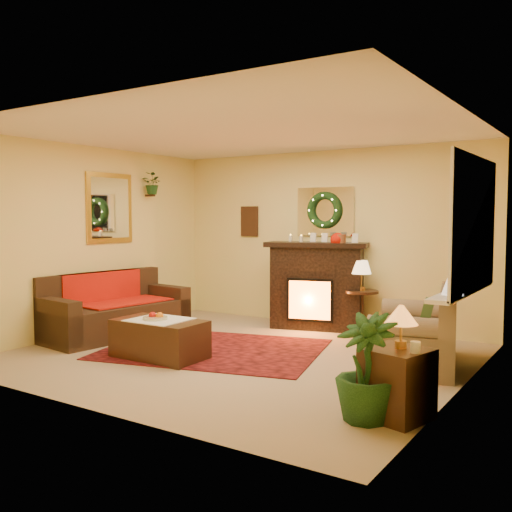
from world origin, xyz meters
The scene contains 31 objects.
floor centered at (0.00, 0.00, 0.00)m, with size 5.00×5.00×0.00m, color beige.
ceiling centered at (0.00, 0.00, 2.60)m, with size 5.00×5.00×0.00m, color white.
wall_back centered at (0.00, 2.25, 1.30)m, with size 5.00×5.00×0.00m, color #EFD88C.
wall_front centered at (0.00, -2.25, 1.30)m, with size 5.00×5.00×0.00m, color #EFD88C.
wall_left centered at (-2.50, 0.00, 1.30)m, with size 4.50×4.50×0.00m, color #EFD88C.
wall_right centered at (2.50, 0.00, 1.30)m, with size 4.50×4.50×0.00m, color #EFD88C.
area_rug centered at (-0.43, 0.05, 0.01)m, with size 2.57×1.93×0.01m, color #521709.
sofa centered at (-2.04, -0.03, 0.43)m, with size 0.88×1.99×0.86m, color #402D18.
red_throw centered at (-2.07, 0.10, 0.46)m, with size 0.78×1.26×0.02m, color red.
fireplace centered at (0.04, 1.91, 0.55)m, with size 1.30×0.41×1.19m, color black.
poinsettia centered at (0.37, 1.88, 1.30)m, with size 0.20×0.20×0.20m, color red.
mantel_candle_a centered at (-0.41, 1.92, 1.26)m, with size 0.06×0.06×0.18m, color #F7ECC9.
mantel_candle_b centered at (-0.21, 1.88, 1.26)m, with size 0.06×0.06×0.17m, color white.
mantel_mirror centered at (0.00, 2.23, 1.70)m, with size 0.92×0.02×0.72m, color white.
wreath centered at (0.00, 2.19, 1.72)m, with size 0.55×0.55×0.11m, color #194719.
wall_art centered at (-1.35, 2.23, 1.55)m, with size 0.32×0.03×0.48m, color #381E11.
gold_mirror centered at (-2.48, 0.30, 1.75)m, with size 0.03×0.84×1.00m, color gold.
hanging_plant centered at (-2.34, 1.05, 1.97)m, with size 0.33×0.28×0.36m, color #194719.
loveseat centered at (1.85, 0.72, 0.42)m, with size 0.85×1.47×0.85m, color tan.
window_frame centered at (2.48, 0.55, 1.55)m, with size 0.03×1.86×1.36m, color white.
window_glass centered at (2.47, 0.55, 1.55)m, with size 0.02×1.70×1.22m, color black.
window_sill centered at (2.38, 0.55, 0.87)m, with size 0.22×1.86×0.04m, color white.
mini_tree centered at (2.40, 0.07, 1.04)m, with size 0.21×0.21×0.31m, color white.
sill_plant centered at (2.37, 1.26, 1.08)m, with size 0.29×0.24×0.53m, color black.
side_table_round centered at (0.71, 1.96, 0.33)m, with size 0.46×0.46×0.60m, color #44231B.
lamp_cream centered at (0.71, 1.94, 0.88)m, with size 0.28×0.28×0.42m, color #E3BE7D.
end_table_square centered at (2.26, -1.03, 0.27)m, with size 0.47×0.47×0.57m, color #4A291C.
lamp_tiffany centered at (2.27, -1.00, 0.74)m, with size 0.27×0.27×0.39m, color orange.
coffee_table centered at (-0.69, -0.62, 0.21)m, with size 1.06×0.58×0.44m, color black.
fruit_bowl centered at (-0.73, -0.65, 0.45)m, with size 0.28×0.28×0.06m, color beige.
floor_palm centered at (2.07, -1.23, 0.45)m, with size 1.45×1.45×2.59m, color #274721.
Camera 1 is at (3.77, -5.43, 1.63)m, focal length 40.00 mm.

